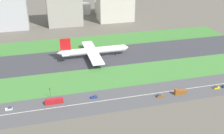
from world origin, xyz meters
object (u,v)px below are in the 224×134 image
at_px(bus_1, 54,101).
at_px(car_0, 160,96).
at_px(car_2, 216,87).
at_px(car_4, 94,97).
at_px(truck_0, 180,92).
at_px(fuel_tank_west, 85,9).
at_px(car_1, 9,109).
at_px(terminal_building, 8,11).
at_px(traffic_light, 50,92).
at_px(airliner, 92,51).
at_px(hangar_building, 64,5).
at_px(fuel_tank_centre, 104,7).

bearing_deg(bus_1, car_0, -8.29).
bearing_deg(car_2, car_4, -6.64).
bearing_deg(car_0, car_4, -13.22).
xyz_separation_m(truck_0, fuel_tank_west, (-24.25, 237.00, 5.58)).
bearing_deg(car_2, car_1, -4.10).
distance_m(car_4, fuel_tank_west, 229.50).
relative_size(car_0, terminal_building, 0.10).
bearing_deg(car_2, traffic_light, -8.97).
relative_size(airliner, car_4, 14.77).
xyz_separation_m(terminal_building, hangar_building, (65.28, 0.00, 2.75)).
bearing_deg(truck_0, fuel_tank_centre, -90.72).
height_order(hangar_building, fuel_tank_west, hangar_building).
xyz_separation_m(truck_0, car_0, (-14.86, 0.00, -0.75)).
relative_size(car_4, fuel_tank_centre, 0.18).
height_order(car_4, car_0, same).
height_order(car_0, fuel_tank_west, fuel_tank_west).
relative_size(car_2, bus_1, 0.38).
xyz_separation_m(truck_0, bus_1, (-83.49, 10.00, 0.15)).
xyz_separation_m(car_2, terminal_building, (-150.93, 192.00, 19.69)).
height_order(fuel_tank_west, fuel_tank_centre, fuel_tank_centre).
bearing_deg(car_0, car_1, -5.94).
height_order(truck_0, terminal_building, terminal_building).
bearing_deg(traffic_light, hangar_building, 80.77).
height_order(terminal_building, fuel_tank_centre, terminal_building).
bearing_deg(car_0, fuel_tank_west, -87.73).
relative_size(car_0, traffic_light, 0.61).
height_order(truck_0, fuel_tank_centre, fuel_tank_centre).
xyz_separation_m(fuel_tank_west, fuel_tank_centre, (27.23, 0.00, 0.91)).
xyz_separation_m(bus_1, fuel_tank_centre, (86.47, 227.00, 6.34)).
distance_m(car_4, car_0, 43.72).
height_order(truck_0, car_1, truck_0).
relative_size(car_1, hangar_building, 0.09).
height_order(car_2, fuel_tank_centre, fuel_tank_centre).
height_order(bus_1, traffic_light, traffic_light).
relative_size(car_4, traffic_light, 0.61).
bearing_deg(truck_0, car_4, -9.88).
relative_size(terminal_building, fuel_tank_west, 2.72).
bearing_deg(bus_1, car_1, 180.00).
height_order(airliner, truck_0, airliner).
bearing_deg(car_2, airliner, -46.73).
bearing_deg(hangar_building, bus_1, -98.23).
xyz_separation_m(airliner, car_0, (30.06, -78.00, -5.31)).
relative_size(airliner, car_1, 14.77).
bearing_deg(traffic_light, terminal_building, 102.00).
xyz_separation_m(car_4, fuel_tank_centre, (60.40, 227.00, 7.24)).
distance_m(car_1, car_0, 96.63).
relative_size(car_0, fuel_tank_centre, 0.18).
height_order(truck_0, hangar_building, hangar_building).
distance_m(traffic_light, fuel_tank_west, 227.41).
relative_size(car_1, bus_1, 0.38).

